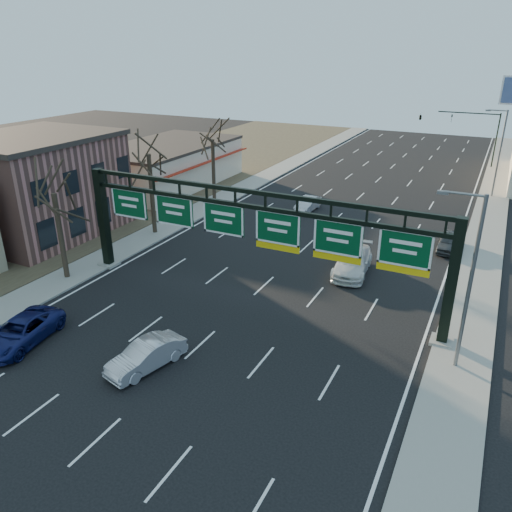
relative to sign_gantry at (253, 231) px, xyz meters
The scene contains 19 objects.
ground 9.24m from the sign_gantry, 91.15° to the right, with size 160.00×160.00×0.00m, color black.
sidewalk_left 18.24m from the sign_gantry, 137.20° to the left, with size 3.00×120.00×0.12m, color gray.
sidewalk_right 18.02m from the sign_gantry, 43.51° to the left, with size 3.00×120.00×0.12m, color gray.
dirt_strip_left 28.25m from the sign_gantry, 154.50° to the left, with size 21.00×120.00×0.06m, color #473D2B.
lane_markings 12.86m from the sign_gantry, 90.76° to the left, with size 21.60×120.00×0.01m, color white.
sign_gantry is the anchor object (origin of this frame).
brick_block 21.87m from the sign_gantry, behind, with size 10.40×12.40×8.30m.
cream_strip 30.24m from the sign_gantry, 135.86° to the left, with size 10.90×18.40×4.70m.
tree_gantry 13.53m from the sign_gantry, 166.97° to the right, with size 3.60×3.60×8.48m.
tree_mid 15.08m from the sign_gantry, 151.63° to the left, with size 3.60×3.60×9.24m.
tree_far 21.57m from the sign_gantry, 127.32° to the left, with size 3.60×3.60×8.86m.
streetlight_near 12.48m from the sign_gantry, ahead, with size 2.15×0.22×9.00m.
streetlight_far 34.29m from the sign_gantry, 68.96° to the left, with size 2.15×0.22×9.00m.
traffic_signal_mast 47.33m from the sign_gantry, 83.29° to the left, with size 10.16×0.54×7.00m.
car_blue_suv 14.09m from the sign_gantry, 131.29° to the right, with size 2.36×5.12×1.42m, color #131953.
car_silver_sedan 9.87m from the sign_gantry, 99.22° to the right, with size 1.48×4.25×1.40m, color #BDBCC2.
car_white_wagon 8.98m from the sign_gantry, 56.03° to the left, with size 2.25×5.52×1.60m, color silver.
car_grey_far 17.91m from the sign_gantry, 54.47° to the left, with size 1.65×4.10×1.40m, color #383A3D.
car_silver_distant 19.59m from the sign_gantry, 100.44° to the left, with size 1.40×4.01×1.32m, color #B4B4B9.
Camera 1 is at (12.93, -17.27, 14.99)m, focal length 35.00 mm.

